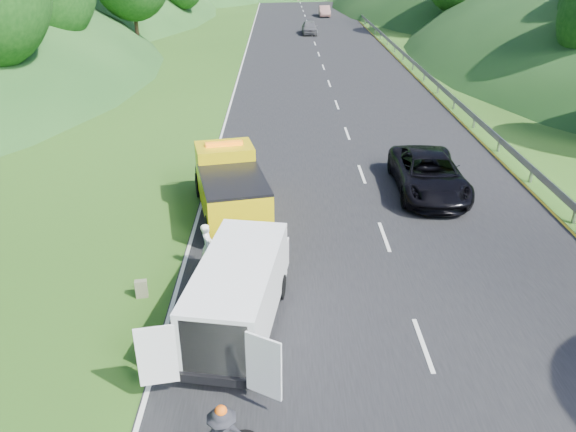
{
  "coord_description": "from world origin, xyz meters",
  "views": [
    {
      "loc": [
        -0.74,
        -13.66,
        9.56
      ],
      "look_at": [
        -0.47,
        3.13,
        1.3
      ],
      "focal_mm": 35.0,
      "sensor_mm": 36.0,
      "label": 1
    }
  ],
  "objects_px": {
    "tow_truck": "(230,184)",
    "passing_suv": "(426,192)",
    "suitcase": "(141,289)",
    "white_van": "(239,289)",
    "child": "(222,309)",
    "woman": "(209,268)"
  },
  "relations": [
    {
      "from": "white_van",
      "to": "passing_suv",
      "type": "xyz_separation_m",
      "value": [
        7.31,
        9.06,
        -1.2
      ]
    },
    {
      "from": "woman",
      "to": "child",
      "type": "height_order",
      "value": "woman"
    },
    {
      "from": "child",
      "to": "suitcase",
      "type": "distance_m",
      "value": 2.54
    },
    {
      "from": "child",
      "to": "tow_truck",
      "type": "bearing_deg",
      "value": 134.2
    },
    {
      "from": "suitcase",
      "to": "tow_truck",
      "type": "bearing_deg",
      "value": 68.42
    },
    {
      "from": "woman",
      "to": "child",
      "type": "bearing_deg",
      "value": -166.42
    },
    {
      "from": "woman",
      "to": "passing_suv",
      "type": "height_order",
      "value": "passing_suv"
    },
    {
      "from": "white_van",
      "to": "passing_suv",
      "type": "relative_size",
      "value": 1.07
    },
    {
      "from": "tow_truck",
      "to": "passing_suv",
      "type": "bearing_deg",
      "value": 1.24
    },
    {
      "from": "tow_truck",
      "to": "white_van",
      "type": "bearing_deg",
      "value": -95.93
    },
    {
      "from": "suitcase",
      "to": "white_van",
      "type": "bearing_deg",
      "value": -25.61
    },
    {
      "from": "tow_truck",
      "to": "suitcase",
      "type": "distance_m",
      "value": 6.12
    },
    {
      "from": "tow_truck",
      "to": "white_van",
      "type": "xyz_separation_m",
      "value": [
        0.81,
        -7.07,
        -0.06
      ]
    },
    {
      "from": "child",
      "to": "suitcase",
      "type": "relative_size",
      "value": 1.77
    },
    {
      "from": "tow_truck",
      "to": "child",
      "type": "bearing_deg",
      "value": -100.55
    },
    {
      "from": "white_van",
      "to": "woman",
      "type": "bearing_deg",
      "value": 121.04
    },
    {
      "from": "tow_truck",
      "to": "suitcase",
      "type": "bearing_deg",
      "value": -124.05
    },
    {
      "from": "child",
      "to": "white_van",
      "type": "bearing_deg",
      "value": -10.19
    },
    {
      "from": "woman",
      "to": "tow_truck",
      "type": "bearing_deg",
      "value": -7.42
    },
    {
      "from": "white_van",
      "to": "child",
      "type": "bearing_deg",
      "value": 136.78
    },
    {
      "from": "child",
      "to": "woman",
      "type": "bearing_deg",
      "value": 147.53
    },
    {
      "from": "tow_truck",
      "to": "child",
      "type": "distance_m",
      "value": 6.42
    }
  ]
}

